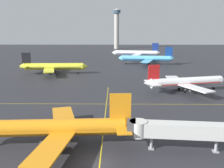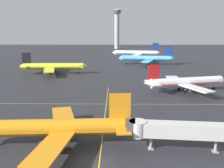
% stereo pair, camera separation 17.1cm
% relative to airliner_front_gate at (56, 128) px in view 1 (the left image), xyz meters
% --- Properties ---
extents(ground_plane, '(600.00, 600.00, 0.00)m').
position_rel_airliner_front_gate_xyz_m(ground_plane, '(8.99, -7.01, -3.52)').
color(ground_plane, '#28282D').
extents(airliner_front_gate, '(33.19, 28.59, 10.32)m').
position_rel_airliner_front_gate_xyz_m(airliner_front_gate, '(0.00, 0.00, 0.00)').
color(airliner_front_gate, orange).
rests_on(airliner_front_gate, ground).
extents(airliner_second_row, '(32.43, 27.60, 10.19)m').
position_rel_airliner_front_gate_xyz_m(airliner_second_row, '(37.14, 42.50, -0.05)').
color(airliner_second_row, white).
rests_on(airliner_second_row, ground).
extents(airliner_third_row, '(34.22, 29.56, 10.66)m').
position_rel_airliner_front_gate_xyz_m(airliner_third_row, '(-19.24, 76.84, 0.11)').
color(airliner_third_row, yellow).
rests_on(airliner_third_row, ground).
extents(airliner_far_left_stand, '(35.45, 30.36, 11.02)m').
position_rel_airliner_front_gate_xyz_m(airliner_far_left_stand, '(31.30, 109.77, 0.24)').
color(airliner_far_left_stand, '#5BB7E5').
rests_on(airliner_far_left_stand, ground).
extents(airliner_far_right_stand, '(36.84, 31.55, 11.45)m').
position_rel_airliner_front_gate_xyz_m(airliner_far_right_stand, '(27.59, 142.33, 0.39)').
color(airliner_far_right_stand, white).
rests_on(airliner_far_right_stand, ground).
extents(taxiway_markings, '(165.57, 78.81, 0.01)m').
position_rel_airliner_front_gate_xyz_m(taxiway_markings, '(8.99, 8.90, -3.52)').
color(taxiway_markings, yellow).
rests_on(taxiway_markings, ground).
extents(jet_bridge, '(19.33, 4.53, 5.58)m').
position_rel_airliner_front_gate_xyz_m(jet_bridge, '(22.06, -2.02, 0.54)').
color(jet_bridge, silver).
rests_on(jet_bridge, ground).
extents(control_tower, '(8.82, 8.82, 42.44)m').
position_rel_airliner_front_gate_xyz_m(control_tower, '(13.24, 229.05, 20.84)').
color(control_tower, '#ADA89E').
rests_on(control_tower, ground).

